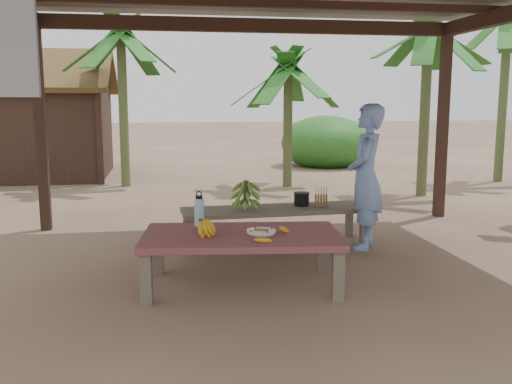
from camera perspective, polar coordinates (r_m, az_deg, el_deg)
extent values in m
plane|color=brown|center=(5.89, 3.30, -7.73)|extent=(80.00, 80.00, 0.00)
cube|color=black|center=(7.96, -20.73, 5.98)|extent=(0.13, 0.13, 2.70)
cube|color=black|center=(8.79, 18.17, 6.36)|extent=(0.13, 0.13, 2.70)
cube|color=black|center=(7.96, -0.29, 16.31)|extent=(5.80, 0.14, 0.18)
cube|color=brown|center=(4.96, -10.95, -8.47)|extent=(0.11, 0.11, 0.44)
cube|color=brown|center=(5.00, 8.20, -8.26)|extent=(0.11, 0.11, 0.44)
cube|color=brown|center=(5.76, -9.78, -5.95)|extent=(0.11, 0.11, 0.44)
cube|color=brown|center=(5.80, 6.62, -5.79)|extent=(0.11, 0.11, 0.44)
cube|color=maroon|center=(5.25, -1.46, -4.49)|extent=(1.90, 1.20, 0.06)
cube|color=brown|center=(6.41, -6.54, -4.53)|extent=(0.08, 0.08, 0.40)
cube|color=brown|center=(6.92, 10.71, -3.60)|extent=(0.08, 0.08, 0.40)
cube|color=brown|center=(6.85, -6.95, -3.63)|extent=(0.08, 0.08, 0.40)
cube|color=brown|center=(7.33, 9.30, -2.84)|extent=(0.08, 0.08, 0.40)
cube|color=brown|center=(6.76, 1.94, -1.80)|extent=(2.23, 0.72, 0.05)
cylinder|color=white|center=(5.24, 0.53, -4.11)|extent=(0.25, 0.25, 0.01)
cylinder|color=white|center=(5.24, 0.53, -3.94)|extent=(0.27, 0.27, 0.02)
cube|color=brown|center=(5.24, 0.53, -3.88)|extent=(0.15, 0.12, 0.02)
ellipsoid|color=yellow|center=(4.91, 0.69, -4.84)|extent=(0.16, 0.06, 0.04)
ellipsoid|color=yellow|center=(5.31, 2.81, -3.77)|extent=(0.08, 0.16, 0.04)
cylinder|color=#46C2DA|center=(5.56, -5.70, -2.03)|extent=(0.09, 0.09, 0.27)
cylinder|color=black|center=(5.54, -5.72, -0.51)|extent=(0.07, 0.07, 0.03)
torus|color=black|center=(5.53, -5.73, -0.21)|extent=(0.06, 0.01, 0.06)
cylinder|color=black|center=(6.90, 4.57, -0.74)|extent=(0.18, 0.18, 0.15)
imported|color=#6882C4|center=(6.68, 10.92, 1.50)|extent=(0.61, 0.72, 1.68)
cube|color=black|center=(13.90, -23.00, 5.51)|extent=(4.00, 3.00, 2.00)
cube|color=brown|center=(13.07, -24.25, 11.17)|extent=(4.40, 1.73, 1.00)
cube|color=brown|center=(14.72, -22.55, 10.96)|extent=(4.40, 1.73, 1.00)
cylinder|color=#596638|center=(10.65, 16.52, 7.72)|extent=(0.18, 0.18, 3.02)
cylinder|color=#596638|center=(11.35, 3.20, 6.58)|extent=(0.18, 0.18, 2.40)
cylinder|color=#596638|center=(11.65, -13.13, 8.08)|extent=(0.18, 0.18, 3.08)
cylinder|color=#596638|center=(13.11, 23.47, 8.55)|extent=(0.18, 0.18, 3.48)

